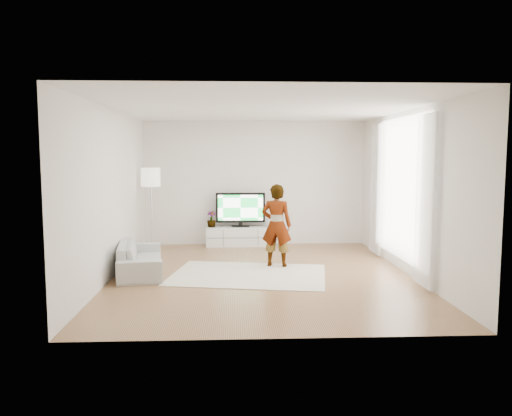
{
  "coord_description": "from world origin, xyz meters",
  "views": [
    {
      "loc": [
        -0.48,
        -8.34,
        2.03
      ],
      "look_at": [
        -0.08,
        0.4,
        1.11
      ],
      "focal_mm": 35.0,
      "sensor_mm": 36.0,
      "label": 1
    }
  ],
  "objects_px": {
    "rug": "(249,275)",
    "television": "(240,208)",
    "media_console": "(241,236)",
    "sofa": "(140,257)",
    "player": "(276,225)",
    "floor_lamp": "(151,181)"
  },
  "relations": [
    {
      "from": "rug",
      "to": "sofa",
      "type": "xyz_separation_m",
      "value": [
        -1.87,
        0.27,
        0.26
      ]
    },
    {
      "from": "media_console",
      "to": "sofa",
      "type": "xyz_separation_m",
      "value": [
        -1.78,
        -2.51,
        0.05
      ]
    },
    {
      "from": "floor_lamp",
      "to": "rug",
      "type": "bearing_deg",
      "value": -47.1
    },
    {
      "from": "media_console",
      "to": "sofa",
      "type": "height_order",
      "value": "sofa"
    },
    {
      "from": "television",
      "to": "floor_lamp",
      "type": "bearing_deg",
      "value": -159.85
    },
    {
      "from": "television",
      "to": "rug",
      "type": "relative_size",
      "value": 0.43
    },
    {
      "from": "sofa",
      "to": "floor_lamp",
      "type": "relative_size",
      "value": 1.04
    },
    {
      "from": "television",
      "to": "sofa",
      "type": "bearing_deg",
      "value": -124.95
    },
    {
      "from": "player",
      "to": "sofa",
      "type": "bearing_deg",
      "value": 22.79
    },
    {
      "from": "sofa",
      "to": "media_console",
      "type": "bearing_deg",
      "value": -44.66
    },
    {
      "from": "rug",
      "to": "floor_lamp",
      "type": "relative_size",
      "value": 1.45
    },
    {
      "from": "rug",
      "to": "player",
      "type": "xyz_separation_m",
      "value": [
        0.53,
        0.64,
        0.76
      ]
    },
    {
      "from": "media_console",
      "to": "television",
      "type": "bearing_deg",
      "value": 90.0
    },
    {
      "from": "television",
      "to": "rug",
      "type": "bearing_deg",
      "value": -88.05
    },
    {
      "from": "media_console",
      "to": "player",
      "type": "distance_m",
      "value": 2.3
    },
    {
      "from": "media_console",
      "to": "player",
      "type": "relative_size",
      "value": 1.02
    },
    {
      "from": "television",
      "to": "sofa",
      "type": "distance_m",
      "value": 3.15
    },
    {
      "from": "rug",
      "to": "sofa",
      "type": "relative_size",
      "value": 1.4
    },
    {
      "from": "rug",
      "to": "television",
      "type": "bearing_deg",
      "value": 91.95
    },
    {
      "from": "media_console",
      "to": "floor_lamp",
      "type": "distance_m",
      "value": 2.37
    },
    {
      "from": "player",
      "to": "sofa",
      "type": "relative_size",
      "value": 0.82
    },
    {
      "from": "floor_lamp",
      "to": "player",
      "type": "bearing_deg",
      "value": -30.67
    }
  ]
}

